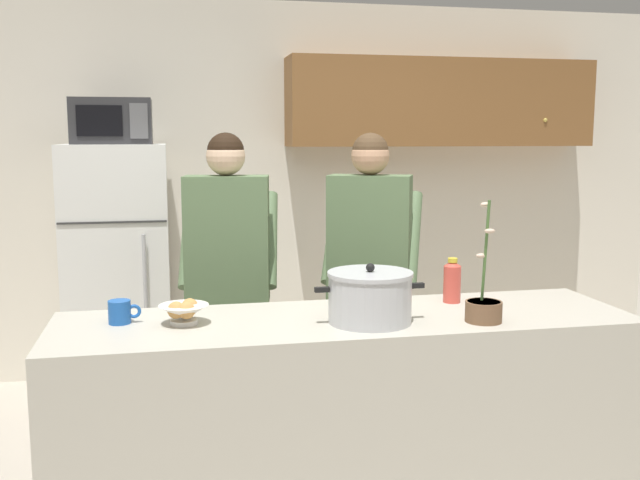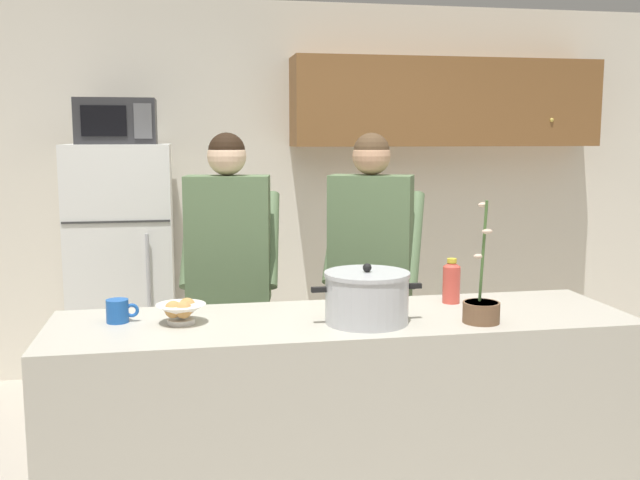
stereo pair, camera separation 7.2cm
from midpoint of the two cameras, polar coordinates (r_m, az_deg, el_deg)
The scene contains 11 objects.
back_wall_unit at distance 5.23m, azimuth -1.70°, elevation 5.39°, with size 6.00×0.48×2.60m.
kitchen_island at distance 3.20m, azimuth 1.41°, elevation -14.09°, with size 2.43×0.68×0.92m, color #BCB7A8.
refrigerator at distance 4.83m, azimuth -15.99°, elevation -2.43°, with size 0.64×0.68×1.62m.
microwave at distance 4.73m, azimuth -16.47°, elevation 8.94°, with size 0.48×0.37×0.28m.
person_near_pot at distance 3.79m, azimuth -7.82°, elevation -1.20°, with size 0.57×0.49×1.69m.
person_by_sink at distance 3.84m, azimuth 3.38°, elevation -1.03°, with size 0.62×0.57×1.69m.
cooking_pot at distance 2.95m, azimuth 3.25°, elevation -4.50°, with size 0.46×0.35×0.25m.
coffee_mug at distance 3.06m, azimuth -16.09°, elevation -5.46°, with size 0.13×0.09×0.10m.
bread_bowl at distance 2.99m, azimuth -11.35°, elevation -5.58°, with size 0.20×0.20×0.10m.
bottle_near_edge at distance 3.35m, azimuth 9.75°, elevation -3.18°, with size 0.08×0.08×0.21m.
potted_orchid at distance 3.03m, azimuth 12.09°, elevation -5.13°, with size 0.15×0.15×0.50m.
Camera 1 is at (-0.72, -2.88, 1.67)m, focal length 40.67 mm.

